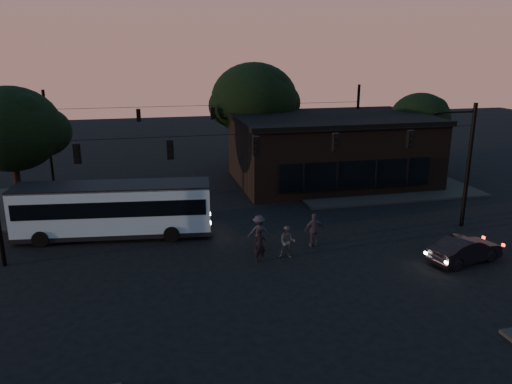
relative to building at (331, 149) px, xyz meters
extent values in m
plane|color=black|center=(-9.00, -15.97, -2.71)|extent=(120.00, 120.00, 0.00)
cube|color=black|center=(3.00, -1.97, -2.63)|extent=(14.00, 10.00, 0.15)
cube|color=black|center=(-23.00, -1.97, -2.63)|extent=(14.00, 10.00, 0.15)
cube|color=black|center=(0.00, 0.03, -0.21)|extent=(15.00, 10.00, 5.00)
cube|color=black|center=(0.00, 0.03, 2.49)|extent=(15.40, 10.40, 0.40)
cube|color=black|center=(0.00, -5.09, -0.91)|extent=(11.50, 0.18, 2.00)
cylinder|color=black|center=(-5.00, 6.03, -0.71)|extent=(0.44, 0.44, 4.00)
ellipsoid|color=black|center=(-5.00, 6.03, 3.49)|extent=(7.60, 7.60, 6.46)
cylinder|color=black|center=(9.00, 2.03, -1.21)|extent=(0.44, 0.44, 3.00)
ellipsoid|color=black|center=(9.00, 2.03, 1.94)|extent=(5.20, 5.20, 4.42)
cylinder|color=black|center=(-23.00, -2.97, -0.91)|extent=(0.44, 0.44, 3.60)
ellipsoid|color=black|center=(-23.00, -2.97, 2.87)|extent=(6.40, 6.40, 5.44)
cylinder|color=black|center=(4.00, -11.97, 1.04)|extent=(0.24, 0.24, 7.50)
cylinder|color=black|center=(-9.00, -11.97, 3.49)|extent=(26.00, 0.03, 0.03)
cube|color=black|center=(-18.00, -11.97, 2.84)|extent=(0.34, 0.30, 1.00)
cube|color=black|center=(-13.50, -11.97, 2.84)|extent=(0.34, 0.30, 1.00)
cube|color=black|center=(-9.00, -11.97, 2.84)|extent=(0.34, 0.30, 1.00)
cube|color=black|center=(-4.50, -11.97, 2.84)|extent=(0.34, 0.30, 1.00)
cube|color=black|center=(0.00, -11.97, 2.84)|extent=(0.34, 0.30, 1.00)
cylinder|color=black|center=(-22.00, 4.03, 1.04)|extent=(0.24, 0.24, 7.50)
cylinder|color=black|center=(4.00, 4.03, 1.04)|extent=(0.24, 0.24, 7.50)
cylinder|color=black|center=(-9.00, 4.03, 3.29)|extent=(26.00, 0.03, 0.03)
cube|color=black|center=(-15.00, 4.03, 2.64)|extent=(0.34, 0.30, 1.00)
cube|color=black|center=(-9.00, 4.03, 2.64)|extent=(0.34, 0.30, 1.00)
cube|color=black|center=(-3.00, 4.03, 2.64)|extent=(0.34, 0.30, 1.00)
cube|color=#A1C0CD|center=(-16.68, -9.00, -0.97)|extent=(11.16, 3.78, 2.59)
cube|color=black|center=(-16.68, -9.00, -0.72)|extent=(10.73, 3.76, 0.90)
cube|color=black|center=(-16.68, -9.00, 0.33)|extent=(11.16, 3.78, 0.15)
cube|color=black|center=(-16.68, -9.00, -2.36)|extent=(11.27, 3.85, 0.25)
cylinder|color=black|center=(-20.63, -9.78, -2.26)|extent=(0.92, 0.35, 0.90)
cylinder|color=black|center=(-20.33, -7.31, -2.26)|extent=(0.92, 0.35, 0.90)
cylinder|color=black|center=(-13.57, -10.63, -2.26)|extent=(0.92, 0.35, 0.90)
cylinder|color=black|center=(-13.27, -8.16, -2.26)|extent=(0.92, 0.35, 0.90)
imported|color=black|center=(0.80, -16.82, -2.04)|extent=(4.28, 2.39, 1.34)
imported|color=black|center=(-9.36, -14.40, -1.84)|extent=(0.65, 0.44, 1.74)
imported|color=#56504E|center=(-7.86, -14.23, -1.85)|extent=(0.98, 0.86, 1.71)
imported|color=#372D36|center=(-5.99, -13.06, -1.76)|extent=(1.12, 0.48, 1.89)
imported|color=#26222B|center=(-8.99, -12.61, -1.78)|extent=(1.25, 0.78, 1.86)
camera|label=1|loc=(-14.88, -37.32, 7.75)|focal=35.00mm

